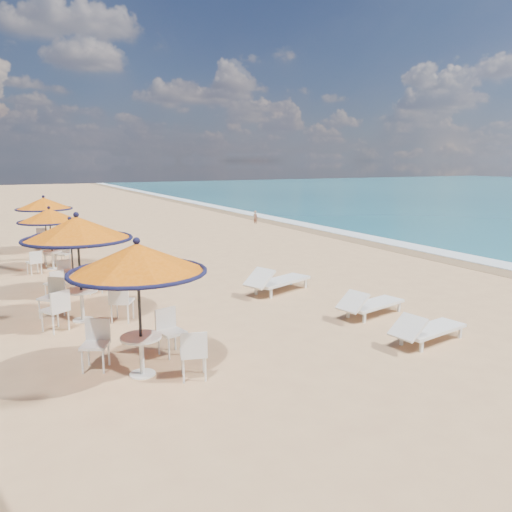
{
  "coord_description": "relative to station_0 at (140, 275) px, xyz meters",
  "views": [
    {
      "loc": [
        -6.82,
        -8.22,
        3.72
      ],
      "look_at": [
        -0.69,
        3.48,
        1.2
      ],
      "focal_mm": 35.0,
      "sensor_mm": 36.0,
      "label": 1
    }
  ],
  "objects": [
    {
      "name": "ground",
      "position": [
        4.71,
        -0.08,
        -1.8
      ],
      "size": [
        160.0,
        160.0,
        0.0
      ],
      "primitive_type": "plane",
      "color": "tan",
      "rests_on": "ground"
    },
    {
      "name": "foam_strip",
      "position": [
        14.01,
        9.92,
        -1.8
      ],
      "size": [
        1.2,
        140.0,
        0.04
      ],
      "primitive_type": "cube",
      "color": "white",
      "rests_on": "ground"
    },
    {
      "name": "wetsand_band",
      "position": [
        13.11,
        9.92,
        -1.8
      ],
      "size": [
        1.4,
        140.0,
        0.02
      ],
      "primitive_type": "cube",
      "color": "olive",
      "rests_on": "ground"
    },
    {
      "name": "station_0",
      "position": [
        0.0,
        0.0,
        0.0
      ],
      "size": [
        2.36,
        2.36,
        2.46
      ],
      "color": "black",
      "rests_on": "ground"
    },
    {
      "name": "station_1",
      "position": [
        -0.51,
        3.62,
        0.09
      ],
      "size": [
        2.48,
        2.48,
        2.59
      ],
      "color": "black",
      "rests_on": "ground"
    },
    {
      "name": "station_2",
      "position": [
        -0.29,
        6.48,
        -0.2
      ],
      "size": [
        2.1,
        2.1,
        2.19
      ],
      "color": "black",
      "rests_on": "ground"
    },
    {
      "name": "station_3",
      "position": [
        -0.49,
        10.14,
        -0.19
      ],
      "size": [
        2.11,
        2.11,
        2.21
      ],
      "color": "black",
      "rests_on": "ground"
    },
    {
      "name": "station_4",
      "position": [
        -0.28,
        14.13,
        -0.09
      ],
      "size": [
        2.24,
        2.3,
        2.34
      ],
      "color": "black",
      "rests_on": "ground"
    },
    {
      "name": "lounger_near",
      "position": [
        5.56,
        -1.24,
        -1.48
      ],
      "size": [
        1.97,
        0.87,
        0.68
      ],
      "rotation": [
        0.0,
        0.0,
        0.15
      ],
      "color": "white",
      "rests_on": "ground"
    },
    {
      "name": "lounger_mid",
      "position": [
        5.73,
        0.74,
        -1.48
      ],
      "size": [
        2.02,
        0.99,
        0.69
      ],
      "rotation": [
        0.0,
        0.0,
        0.21
      ],
      "color": "white",
      "rests_on": "ground"
    },
    {
      "name": "lounger_far",
      "position": [
        4.84,
        3.71,
        -1.43
      ],
      "size": [
        2.31,
        1.38,
        0.79
      ],
      "rotation": [
        0.0,
        0.0,
        0.34
      ],
      "color": "white",
      "rests_on": "ground"
    },
    {
      "name": "person",
      "position": [
        11.76,
        18.23,
        -1.39
      ],
      "size": [
        0.3,
        0.36,
        0.83
      ],
      "primitive_type": "imported",
      "rotation": [
        0.0,
        0.0,
        1.99
      ],
      "color": "brown",
      "rests_on": "ground"
    }
  ]
}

